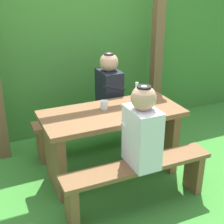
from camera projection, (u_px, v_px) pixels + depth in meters
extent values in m
plane|color=#3B8831|center=(112.00, 173.00, 3.49)|extent=(12.00, 12.00, 0.00)
cube|color=#3B7B30|center=(64.00, 57.00, 4.49)|extent=(6.40, 0.95, 1.81)
cube|color=brown|center=(157.00, 49.00, 4.13)|extent=(0.12, 0.12, 2.18)
cube|color=brown|center=(112.00, 113.00, 3.21)|extent=(1.40, 0.64, 0.05)
cube|color=brown|center=(55.00, 158.00, 3.13)|extent=(0.08, 0.54, 0.68)
cube|color=brown|center=(162.00, 135.00, 3.58)|extent=(0.08, 0.54, 0.68)
cube|color=brown|center=(138.00, 166.00, 2.85)|extent=(1.40, 0.24, 0.04)
cube|color=brown|center=(72.00, 205.00, 2.71)|extent=(0.07, 0.22, 0.41)
cube|color=brown|center=(194.00, 171.00, 3.17)|extent=(0.07, 0.22, 0.41)
cube|color=brown|center=(92.00, 117.00, 3.80)|extent=(1.40, 0.24, 0.04)
cube|color=brown|center=(41.00, 145.00, 3.65)|extent=(0.07, 0.22, 0.41)
cube|color=brown|center=(139.00, 125.00, 4.12)|extent=(0.07, 0.22, 0.41)
cube|color=silver|center=(142.00, 137.00, 2.75)|extent=(0.22, 0.34, 0.52)
sphere|color=tan|center=(144.00, 98.00, 2.60)|extent=(0.21, 0.21, 0.21)
cylinder|color=black|center=(144.00, 88.00, 2.57)|extent=(0.12, 0.12, 0.02)
cylinder|color=silver|center=(135.00, 120.00, 2.82)|extent=(0.25, 0.07, 0.15)
cube|color=black|center=(109.00, 92.00, 3.76)|extent=(0.22, 0.34, 0.52)
sphere|color=tan|center=(109.00, 62.00, 3.62)|extent=(0.21, 0.21, 0.21)
cylinder|color=black|center=(109.00, 54.00, 3.59)|extent=(0.12, 0.12, 0.02)
cylinder|color=black|center=(114.00, 87.00, 3.60)|extent=(0.25, 0.07, 0.15)
cylinder|color=silver|center=(104.00, 105.00, 3.24)|extent=(0.08, 0.08, 0.09)
cylinder|color=silver|center=(136.00, 97.00, 3.33)|extent=(0.06, 0.06, 0.16)
cylinder|color=silver|center=(137.00, 86.00, 3.28)|extent=(0.03, 0.03, 0.08)
cube|color=silver|center=(128.00, 106.00, 3.31)|extent=(0.13, 0.16, 0.01)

